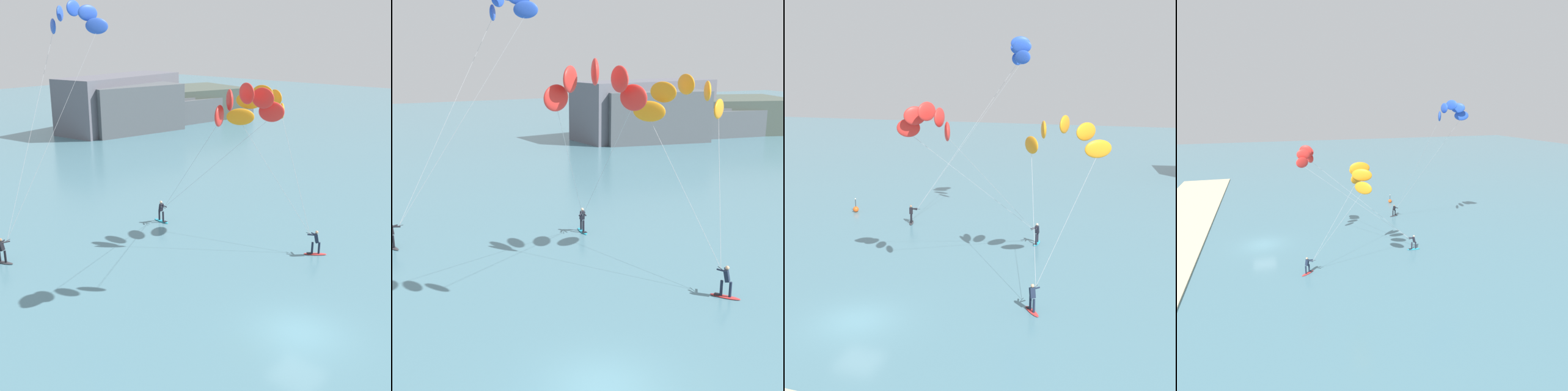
{
  "view_description": "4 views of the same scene",
  "coord_description": "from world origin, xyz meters",
  "views": [
    {
      "loc": [
        -19.55,
        -10.5,
        13.85
      ],
      "look_at": [
        3.43,
        9.83,
        4.13
      ],
      "focal_mm": 46.75,
      "sensor_mm": 36.0,
      "label": 1
    },
    {
      "loc": [
        -7.44,
        -14.65,
        11.69
      ],
      "look_at": [
        5.18,
        12.45,
        3.57
      ],
      "focal_mm": 48.2,
      "sensor_mm": 36.0,
      "label": 2
    },
    {
      "loc": [
        14.41,
        -22.31,
        12.91
      ],
      "look_at": [
        2.33,
        14.21,
        4.02
      ],
      "focal_mm": 47.39,
      "sensor_mm": 36.0,
      "label": 3
    },
    {
      "loc": [
        39.7,
        0.9,
        15.68
      ],
      "look_at": [
        3.06,
        12.28,
        5.68
      ],
      "focal_mm": 32.08,
      "sensor_mm": 36.0,
      "label": 4
    }
  ],
  "objects": [
    {
      "name": "kitesurfer_far_out",
      "position": [
        2.32,
        5.69,
        9.92
      ],
      "size": [
        6.76,
        12.97,
        11.51
      ],
      "color": "#23ADD1",
      "rests_on": "ground"
    },
    {
      "name": "ground_plane",
      "position": [
        0.0,
        0.0,
        0.0
      ],
      "size": [
        240.0,
        240.0,
        0.0
      ],
      "primitive_type": "plane",
      "color": "slate"
    },
    {
      "name": "kitesurfer_mid_water",
      "position": [
        9.4,
        8.89,
        9.05
      ],
      "size": [
        5.69,
        6.88,
        10.64
      ],
      "color": "red",
      "rests_on": "ground"
    },
    {
      "name": "kitesurfer_nearshore",
      "position": [
        3.09,
        21.34,
        14.39
      ],
      "size": [
        10.91,
        6.57,
        16.2
      ],
      "color": "#333338",
      "rests_on": "ground"
    },
    {
      "name": "marker_buoy",
      "position": [
        -12.41,
        20.12,
        0.3
      ],
      "size": [
        0.56,
        0.56,
        1.38
      ],
      "color": "#EA5119",
      "rests_on": "ground"
    }
  ]
}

